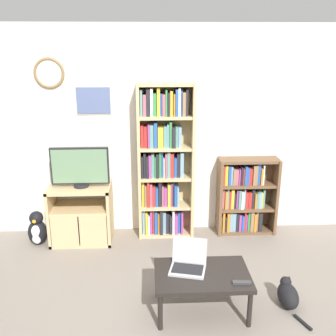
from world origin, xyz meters
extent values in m
plane|color=gray|center=(0.00, 0.00, 0.00)|extent=(18.00, 18.00, 0.00)
cube|color=silver|center=(0.00, 1.92, 1.30)|extent=(6.31, 0.06, 2.60)
torus|color=olive|center=(-1.42, 1.87, 2.04)|extent=(0.36, 0.04, 0.36)
cylinder|color=white|center=(-1.42, 1.87, 2.04)|extent=(0.30, 0.02, 0.30)
cube|color=silver|center=(-0.93, 1.88, 1.71)|extent=(0.44, 0.01, 0.35)
cube|color=slate|center=(-0.93, 1.87, 1.71)|extent=(0.40, 0.02, 0.31)
cube|color=tan|center=(-1.47, 1.62, 0.36)|extent=(0.04, 0.50, 0.72)
cube|color=tan|center=(-0.76, 1.62, 0.36)|extent=(0.04, 0.50, 0.72)
cube|color=tan|center=(-1.12, 1.62, 0.70)|extent=(0.75, 0.50, 0.04)
cube|color=tan|center=(-1.12, 1.62, 0.02)|extent=(0.75, 0.50, 0.04)
cube|color=tan|center=(-1.12, 1.62, 0.43)|extent=(0.67, 0.46, 0.04)
cube|color=tan|center=(-1.29, 1.38, 0.23)|extent=(0.32, 0.02, 0.39)
cube|color=tan|center=(-0.95, 1.38, 0.23)|extent=(0.32, 0.02, 0.39)
cylinder|color=black|center=(-1.09, 1.59, 0.74)|extent=(0.18, 0.18, 0.04)
cube|color=black|center=(-1.09, 1.59, 0.98)|extent=(0.69, 0.05, 0.45)
cube|color=slate|center=(-1.09, 1.57, 0.98)|extent=(0.65, 0.01, 0.41)
cube|color=tan|center=(-0.39, 1.72, 0.97)|extent=(0.04, 0.30, 1.93)
cube|color=tan|center=(0.26, 1.72, 0.97)|extent=(0.04, 0.30, 1.93)
cube|color=tan|center=(-0.06, 1.86, 0.97)|extent=(0.69, 0.02, 1.93)
cube|color=tan|center=(-0.06, 1.72, 0.02)|extent=(0.62, 0.26, 0.04)
cube|color=tan|center=(-0.06, 1.72, 0.40)|extent=(0.62, 0.26, 0.04)
cube|color=tan|center=(-0.06, 1.72, 0.78)|extent=(0.62, 0.26, 0.04)
cube|color=tan|center=(-0.06, 1.72, 1.16)|extent=(0.62, 0.26, 0.04)
cube|color=tan|center=(-0.06, 1.72, 1.54)|extent=(0.62, 0.26, 0.04)
cube|color=tan|center=(-0.06, 1.72, 1.92)|extent=(0.62, 0.26, 0.04)
cube|color=#759EB7|center=(-0.35, 1.73, 0.20)|extent=(0.03, 0.20, 0.32)
cube|color=gold|center=(-0.31, 1.73, 0.18)|extent=(0.03, 0.23, 0.30)
cube|color=white|center=(-0.28, 1.73, 0.16)|extent=(0.02, 0.22, 0.25)
cube|color=#9E4293|center=(-0.25, 1.73, 0.19)|extent=(0.03, 0.20, 0.30)
cube|color=red|center=(-0.23, 1.73, 0.20)|extent=(0.02, 0.19, 0.32)
cube|color=#2856A8|center=(-0.19, 1.73, 0.19)|extent=(0.04, 0.22, 0.30)
cube|color=orange|center=(-0.16, 1.73, 0.17)|extent=(0.02, 0.21, 0.28)
cube|color=#232328|center=(-0.13, 1.72, 0.20)|extent=(0.04, 0.24, 0.32)
cube|color=#759EB7|center=(-0.09, 1.74, 0.18)|extent=(0.04, 0.18, 0.29)
cube|color=#232328|center=(-0.04, 1.73, 0.17)|extent=(0.04, 0.19, 0.26)
cube|color=#232328|center=(-0.01, 1.73, 0.16)|extent=(0.03, 0.23, 0.24)
cube|color=white|center=(0.03, 1.72, 0.19)|extent=(0.03, 0.23, 0.31)
cube|color=#9E4293|center=(0.06, 1.72, 0.17)|extent=(0.04, 0.23, 0.26)
cube|color=#2856A8|center=(0.10, 1.74, 0.17)|extent=(0.03, 0.18, 0.27)
cube|color=#9E4293|center=(0.14, 1.73, 0.18)|extent=(0.02, 0.23, 0.29)
cube|color=gold|center=(-0.35, 1.74, 0.57)|extent=(0.03, 0.18, 0.31)
cube|color=#93704C|center=(-0.32, 1.73, 0.56)|extent=(0.02, 0.22, 0.28)
cube|color=red|center=(-0.28, 1.73, 0.58)|extent=(0.03, 0.23, 0.32)
cube|color=#B75B70|center=(-0.25, 1.73, 0.56)|extent=(0.03, 0.20, 0.29)
cube|color=red|center=(-0.22, 1.73, 0.55)|extent=(0.04, 0.20, 0.26)
cube|color=#2856A8|center=(-0.18, 1.73, 0.54)|extent=(0.03, 0.21, 0.25)
cube|color=#232328|center=(-0.14, 1.73, 0.58)|extent=(0.04, 0.20, 0.32)
cube|color=#B75B70|center=(-0.10, 1.73, 0.55)|extent=(0.02, 0.21, 0.26)
cube|color=#9E4293|center=(-0.07, 1.73, 0.54)|extent=(0.04, 0.20, 0.24)
cube|color=gold|center=(-0.03, 1.73, 0.56)|extent=(0.04, 0.22, 0.29)
cube|color=#9E4293|center=(0.01, 1.73, 0.56)|extent=(0.02, 0.21, 0.30)
cube|color=#232328|center=(0.03, 1.73, 0.58)|extent=(0.02, 0.21, 0.32)
cube|color=#2856A8|center=(0.05, 1.73, 0.55)|extent=(0.03, 0.23, 0.27)
cube|color=#759EB7|center=(0.08, 1.73, 0.54)|extent=(0.02, 0.21, 0.25)
cube|color=#232328|center=(-0.35, 1.73, 0.93)|extent=(0.02, 0.22, 0.27)
cube|color=#232328|center=(-0.32, 1.73, 0.95)|extent=(0.03, 0.20, 0.31)
cube|color=#232328|center=(-0.29, 1.73, 0.93)|extent=(0.02, 0.22, 0.27)
cube|color=#9E4293|center=(-0.26, 1.73, 0.94)|extent=(0.03, 0.22, 0.28)
cube|color=#5B9389|center=(-0.23, 1.74, 0.95)|extent=(0.04, 0.18, 0.30)
cube|color=#388947|center=(-0.20, 1.73, 0.93)|extent=(0.02, 0.20, 0.26)
cube|color=#232328|center=(-0.17, 1.73, 0.95)|extent=(0.03, 0.22, 0.30)
cube|color=#388947|center=(-0.14, 1.73, 0.95)|extent=(0.03, 0.19, 0.32)
cube|color=#2856A8|center=(-0.11, 1.74, 0.96)|extent=(0.02, 0.18, 0.32)
cube|color=white|center=(-0.09, 1.74, 0.92)|extent=(0.02, 0.19, 0.25)
cube|color=#B75B70|center=(-0.06, 1.73, 0.95)|extent=(0.02, 0.22, 0.30)
cube|color=#5B9389|center=(-0.03, 1.73, 0.96)|extent=(0.04, 0.21, 0.32)
cube|color=red|center=(0.01, 1.73, 0.95)|extent=(0.04, 0.20, 0.30)
cube|color=#2856A8|center=(0.05, 1.74, 0.92)|extent=(0.03, 0.18, 0.25)
cube|color=#232328|center=(0.09, 1.74, 0.94)|extent=(0.04, 0.19, 0.30)
cube|color=#759EB7|center=(0.13, 1.73, 0.95)|extent=(0.04, 0.21, 0.32)
cube|color=red|center=(-0.35, 1.74, 1.31)|extent=(0.04, 0.19, 0.26)
cube|color=red|center=(-0.30, 1.74, 1.30)|extent=(0.04, 0.19, 0.25)
cube|color=#9E4293|center=(-0.27, 1.72, 1.32)|extent=(0.02, 0.24, 0.28)
cube|color=#5B9389|center=(-0.24, 1.73, 1.31)|extent=(0.04, 0.22, 0.27)
cube|color=#2856A8|center=(-0.19, 1.73, 1.32)|extent=(0.04, 0.23, 0.30)
cube|color=gold|center=(-0.14, 1.73, 1.30)|extent=(0.04, 0.22, 0.25)
cube|color=gold|center=(-0.11, 1.73, 1.30)|extent=(0.02, 0.21, 0.25)
cube|color=#5B9389|center=(-0.07, 1.73, 1.30)|extent=(0.04, 0.20, 0.26)
cube|color=#759EB7|center=(-0.04, 1.74, 1.31)|extent=(0.03, 0.18, 0.28)
cube|color=#388947|center=(-0.01, 1.73, 1.33)|extent=(0.03, 0.21, 0.31)
cube|color=#232328|center=(0.03, 1.72, 1.30)|extent=(0.04, 0.24, 0.25)
cube|color=#5B9389|center=(0.07, 1.74, 1.30)|extent=(0.03, 0.19, 0.25)
cube|color=#759EB7|center=(0.10, 1.74, 1.30)|extent=(0.04, 0.19, 0.24)
cube|color=#5B9389|center=(-0.35, 1.73, 1.71)|extent=(0.03, 0.19, 0.31)
cube|color=#B75B70|center=(-0.31, 1.73, 1.68)|extent=(0.04, 0.19, 0.25)
cube|color=#232328|center=(-0.27, 1.73, 1.71)|extent=(0.04, 0.20, 0.32)
cube|color=white|center=(-0.23, 1.73, 1.71)|extent=(0.03, 0.22, 0.32)
cube|color=#388947|center=(-0.19, 1.74, 1.69)|extent=(0.04, 0.18, 0.26)
cube|color=gold|center=(-0.15, 1.73, 1.72)|extent=(0.04, 0.21, 0.33)
cube|color=#2856A8|center=(-0.12, 1.74, 1.68)|extent=(0.02, 0.19, 0.26)
cube|color=#B75B70|center=(-0.09, 1.73, 1.68)|extent=(0.03, 0.22, 0.25)
cube|color=#388947|center=(-0.06, 1.73, 1.71)|extent=(0.02, 0.22, 0.30)
cube|color=#232328|center=(-0.03, 1.73, 1.69)|extent=(0.03, 0.23, 0.27)
cube|color=gold|center=(0.00, 1.73, 1.70)|extent=(0.03, 0.19, 0.29)
cube|color=orange|center=(0.03, 1.73, 1.68)|extent=(0.02, 0.22, 0.26)
cube|color=#2856A8|center=(0.06, 1.73, 1.71)|extent=(0.03, 0.22, 0.31)
cube|color=white|center=(0.09, 1.73, 1.72)|extent=(0.03, 0.22, 0.32)
cube|color=#2856A8|center=(0.12, 1.73, 1.70)|extent=(0.02, 0.19, 0.30)
cube|color=#93704C|center=(0.15, 1.73, 1.69)|extent=(0.04, 0.22, 0.28)
cube|color=#232328|center=(0.18, 1.73, 1.71)|extent=(0.03, 0.20, 0.31)
cube|color=brown|center=(0.62, 1.73, 0.50)|extent=(0.04, 0.27, 1.00)
cube|color=brown|center=(1.34, 1.73, 0.50)|extent=(0.04, 0.27, 1.00)
cube|color=brown|center=(0.98, 1.86, 0.50)|extent=(0.75, 0.02, 1.00)
cube|color=brown|center=(0.98, 1.73, 0.02)|extent=(0.68, 0.23, 0.04)
cube|color=brown|center=(0.98, 1.73, 0.34)|extent=(0.68, 0.23, 0.04)
cube|color=brown|center=(0.98, 1.73, 0.66)|extent=(0.68, 0.23, 0.04)
cube|color=brown|center=(0.98, 1.73, 0.98)|extent=(0.68, 0.23, 0.04)
cube|color=#5B9389|center=(0.65, 1.75, 0.14)|extent=(0.02, 0.17, 0.20)
cube|color=orange|center=(0.68, 1.74, 0.17)|extent=(0.03, 0.21, 0.27)
cube|color=#232328|center=(0.71, 1.74, 0.14)|extent=(0.02, 0.19, 0.21)
cube|color=orange|center=(0.74, 1.74, 0.16)|extent=(0.03, 0.20, 0.26)
cube|color=#759EB7|center=(0.78, 1.74, 0.17)|extent=(0.03, 0.18, 0.26)
cube|color=#759EB7|center=(0.82, 1.74, 0.16)|extent=(0.04, 0.18, 0.25)
cube|color=#232328|center=(0.86, 1.74, 0.16)|extent=(0.03, 0.18, 0.24)
cube|color=#9E4293|center=(0.90, 1.74, 0.15)|extent=(0.03, 0.19, 0.23)
cube|color=#2856A8|center=(0.93, 1.74, 0.14)|extent=(0.03, 0.20, 0.21)
cube|color=red|center=(0.96, 1.74, 0.17)|extent=(0.02, 0.18, 0.27)
cube|color=#9E4293|center=(0.98, 1.75, 0.15)|extent=(0.02, 0.16, 0.22)
cube|color=#388947|center=(1.01, 1.75, 0.17)|extent=(0.03, 0.18, 0.26)
cube|color=#93704C|center=(1.05, 1.74, 0.17)|extent=(0.04, 0.20, 0.27)
cube|color=orange|center=(1.09, 1.74, 0.16)|extent=(0.03, 0.21, 0.24)
cube|color=#93704C|center=(1.12, 1.75, 0.17)|extent=(0.03, 0.17, 0.26)
cube|color=#232328|center=(1.16, 1.74, 0.16)|extent=(0.04, 0.20, 0.26)
cube|color=#B75B70|center=(0.66, 1.75, 0.48)|extent=(0.03, 0.17, 0.25)
cube|color=orange|center=(0.70, 1.74, 0.47)|extent=(0.02, 0.19, 0.24)
cube|color=#5B9389|center=(0.72, 1.75, 0.49)|extent=(0.02, 0.18, 0.27)
cube|color=red|center=(0.75, 1.74, 0.47)|extent=(0.02, 0.18, 0.23)
cube|color=gold|center=(0.78, 1.74, 0.48)|extent=(0.04, 0.18, 0.26)
cube|color=#232328|center=(0.81, 1.75, 0.46)|extent=(0.03, 0.17, 0.21)
cube|color=#9E4293|center=(0.84, 1.74, 0.48)|extent=(0.02, 0.18, 0.25)
cube|color=#5B9389|center=(0.87, 1.74, 0.48)|extent=(0.03, 0.20, 0.25)
cube|color=white|center=(0.90, 1.74, 0.47)|extent=(0.03, 0.21, 0.23)
cube|color=#759EB7|center=(0.94, 1.75, 0.49)|extent=(0.02, 0.17, 0.26)
cube|color=red|center=(0.96, 1.74, 0.46)|extent=(0.04, 0.18, 0.21)
cube|color=red|center=(1.00, 1.74, 0.46)|extent=(0.04, 0.18, 0.22)
cube|color=#232328|center=(1.04, 1.74, 0.48)|extent=(0.03, 0.18, 0.25)
cube|color=orange|center=(1.07, 1.74, 0.46)|extent=(0.02, 0.20, 0.20)
cube|color=#5B9389|center=(1.10, 1.74, 0.46)|extent=(0.02, 0.20, 0.21)
cube|color=#759EB7|center=(1.13, 1.74, 0.46)|extent=(0.04, 0.20, 0.22)
cube|color=gold|center=(1.16, 1.74, 0.46)|extent=(0.02, 0.18, 0.21)
cube|color=#5B9389|center=(1.18, 1.75, 0.48)|extent=(0.02, 0.17, 0.24)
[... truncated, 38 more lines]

